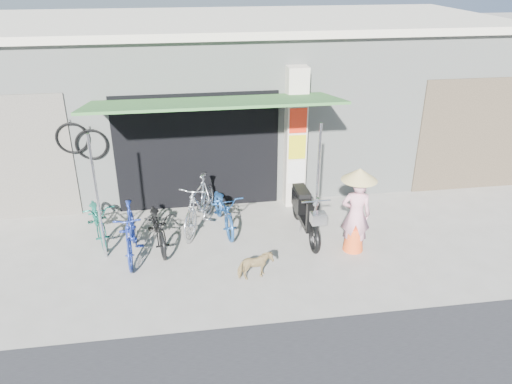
{
  "coord_description": "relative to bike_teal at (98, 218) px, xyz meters",
  "views": [
    {
      "loc": [
        -1.44,
        -7.27,
        4.96
      ],
      "look_at": [
        -0.2,
        1.0,
        1.0
      ],
      "focal_mm": 35.0,
      "sensor_mm": 36.0,
      "label": 1
    }
  ],
  "objects": [
    {
      "name": "street_dog",
      "position": [
        2.77,
        -1.81,
        -0.17
      ],
      "size": [
        0.63,
        0.38,
        0.5
      ],
      "primitive_type": "imported",
      "rotation": [
        0.0,
        0.0,
        1.78
      ],
      "color": "tan",
      "rests_on": "ground"
    },
    {
      "name": "moped",
      "position": [
        3.96,
        -0.44,
        0.06
      ],
      "size": [
        0.53,
        1.85,
        1.05
      ],
      "rotation": [
        0.0,
        0.0,
        0.02
      ],
      "color": "black",
      "rests_on": "ground"
    },
    {
      "name": "shop_pillar",
      "position": [
        4.04,
        0.94,
        1.08
      ],
      "size": [
        0.42,
        0.44,
        3.0
      ],
      "color": "beige",
      "rests_on": "ground"
    },
    {
      "name": "ground",
      "position": [
        3.19,
        -1.5,
        -0.42
      ],
      "size": [
        80.0,
        80.0,
        0.0
      ],
      "primitive_type": "plane",
      "color": "#9B958C",
      "rests_on": "ground"
    },
    {
      "name": "bicycle_shop",
      "position": [
        3.18,
        3.59,
        1.42
      ],
      "size": [
        12.3,
        5.3,
        3.66
      ],
      "color": "#9BA099",
      "rests_on": "ground"
    },
    {
      "name": "bike_navy",
      "position": [
        2.42,
        0.02,
        0.01
      ],
      "size": [
        0.78,
        1.68,
        0.85
      ],
      "primitive_type": "imported",
      "rotation": [
        0.0,
        0.0,
        0.14
      ],
      "color": "#1E4B8C",
      "rests_on": "ground"
    },
    {
      "name": "nun",
      "position": [
        4.71,
        -1.16,
        0.4
      ],
      "size": [
        0.64,
        0.64,
        1.64
      ],
      "rotation": [
        0.0,
        0.0,
        2.89
      ],
      "color": "pink",
      "rests_on": "ground"
    },
    {
      "name": "bike_silver",
      "position": [
        1.94,
        0.08,
        0.12
      ],
      "size": [
        1.13,
        1.86,
        1.08
      ],
      "primitive_type": "imported",
      "rotation": [
        0.0,
        0.0,
        -0.37
      ],
      "color": "#BBBCC0",
      "rests_on": "ground"
    },
    {
      "name": "neighbour_right",
      "position": [
        8.19,
        1.09,
        0.88
      ],
      "size": [
        2.6,
        0.06,
        2.6
      ],
      "primitive_type": "cube",
      "color": "brown",
      "rests_on": "ground"
    },
    {
      "name": "bike_black",
      "position": [
        1.15,
        -0.44,
        -0.0
      ],
      "size": [
        0.82,
        1.65,
        0.83
      ],
      "primitive_type": "imported",
      "rotation": [
        0.0,
        0.0,
        0.18
      ],
      "color": "black",
      "rests_on": "ground"
    },
    {
      "name": "bike_teal",
      "position": [
        0.0,
        0.0,
        0.0
      ],
      "size": [
        0.97,
        1.69,
        0.84
      ],
      "primitive_type": "imported",
      "rotation": [
        0.0,
        0.0,
        0.28
      ],
      "color": "#166453",
      "rests_on": "ground"
    },
    {
      "name": "neighbour_left",
      "position": [
        -1.81,
        1.09,
        0.88
      ],
      "size": [
        2.6,
        0.06,
        2.6
      ],
      "primitive_type": "cube",
      "color": "#6B665B",
      "rests_on": "ground"
    },
    {
      "name": "awning",
      "position": [
        2.28,
        0.12,
        2.1
      ],
      "size": [
        4.6,
        1.88,
        2.72
      ],
      "color": "#2F602B",
      "rests_on": "ground"
    },
    {
      "name": "bike_blue",
      "position": [
        0.67,
        -0.77,
        0.07
      ],
      "size": [
        0.51,
        1.64,
        0.98
      ],
      "primitive_type": "imported",
      "rotation": [
        0.0,
        0.0,
        0.03
      ],
      "color": "navy",
      "rests_on": "ground"
    }
  ]
}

